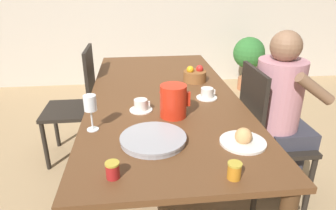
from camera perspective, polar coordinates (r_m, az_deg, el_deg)
The scene contains 15 objects.
ground_plane at distance 2.40m, azimuth -0.86°, elevation -14.64°, with size 20.00×20.00×0.00m, color tan.
dining_table at distance 2.06m, azimuth -0.96°, elevation -0.03°, with size 0.97×2.09×0.74m.
chair_person_side at distance 2.11m, azimuth 18.09°, elevation -5.33°, with size 0.42×0.42×0.96m.
chair_opposite at distance 2.61m, azimuth -16.76°, elevation 0.41°, with size 0.42×0.42×0.96m.
person_seated at distance 2.08m, azimuth 20.90°, elevation -0.07°, with size 0.39×0.41×1.19m.
red_pitcher at distance 1.67m, azimuth 1.01°, elevation 0.80°, with size 0.17×0.15×0.19m.
wine_glass_water at distance 1.54m, azimuth -14.60°, elevation 0.04°, with size 0.06×0.06×0.19m.
teacup_near_person at distance 1.77m, azimuth -5.18°, elevation -0.15°, with size 0.14×0.14×0.07m.
teacup_across at distance 1.96m, azimuth 7.43°, elevation 2.12°, with size 0.14×0.14×0.07m.
serving_tray at distance 1.44m, azimuth -2.83°, elevation -6.51°, with size 0.32×0.32×0.03m.
bread_plate at distance 1.47m, azimuth 14.11°, elevation -6.35°, with size 0.22×0.22×0.08m.
jam_jar_amber at distance 1.21m, azimuth -10.51°, elevation -11.96°, with size 0.06×0.06×0.07m.
jam_jar_red at distance 1.22m, azimuth 12.53°, elevation -11.98°, with size 0.06×0.06×0.07m.
fruit_bowl at distance 2.27m, azimuth 5.12°, elevation 5.65°, with size 0.17×0.17×0.12m.
potted_plant at distance 4.28m, azimuth 15.10°, elevation 8.98°, with size 0.42×0.42×0.74m.
Camera 1 is at (-0.18, -1.89, 1.47)m, focal length 32.00 mm.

